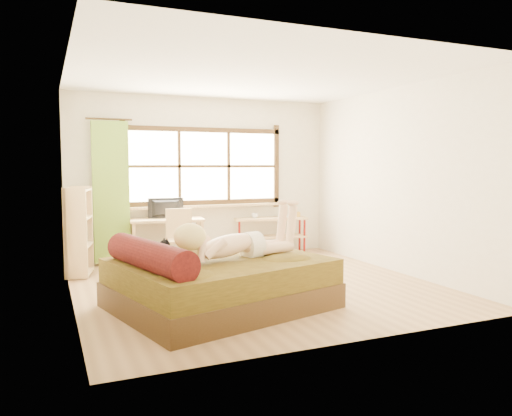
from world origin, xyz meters
name	(u,v)px	position (x,y,z in m)	size (l,w,h in m)	color
floor	(256,286)	(0.00, 0.00, 0.00)	(4.50, 4.50, 0.00)	#9E754C
ceiling	(256,75)	(0.00, 0.00, 2.70)	(4.50, 4.50, 0.00)	white
wall_back	(204,178)	(0.00, 2.25, 1.35)	(4.50, 4.50, 0.00)	silver
wall_front	(357,191)	(0.00, -2.25, 1.35)	(4.50, 4.50, 0.00)	silver
wall_left	(69,185)	(-2.25, 0.00, 1.35)	(4.50, 4.50, 0.00)	silver
wall_right	(397,180)	(2.25, 0.00, 1.35)	(4.50, 4.50, 0.00)	silver
window	(205,169)	(0.00, 2.22, 1.51)	(2.80, 0.16, 1.46)	#FFEDBF
curtain	(111,192)	(-1.55, 2.13, 1.15)	(0.55, 0.10, 2.20)	olive
bed	(216,281)	(-0.79, -0.75, 0.29)	(2.53, 2.22, 0.82)	#382710
woman	(235,229)	(-0.59, -0.79, 0.87)	(1.52, 0.43, 0.65)	beige
kitten	(153,250)	(-1.46, -0.64, 0.67)	(0.33, 0.13, 0.26)	black
desk	(167,225)	(-0.72, 1.95, 0.62)	(1.21, 0.68, 0.72)	tan
monitor	(166,208)	(-0.72, 2.00, 0.88)	(0.57, 0.07, 0.33)	black
chair	(180,235)	(-0.61, 1.58, 0.50)	(0.45, 0.45, 0.90)	tan
pipe_shelf	(271,227)	(1.17, 2.07, 0.48)	(1.33, 0.51, 0.73)	tan
cup	(255,216)	(0.86, 2.07, 0.69)	(0.11, 0.11, 0.09)	gray
book	(281,216)	(1.36, 2.07, 0.66)	(0.16, 0.22, 0.02)	gray
bookshelf	(79,231)	(-2.08, 1.51, 0.64)	(0.43, 0.60, 1.26)	tan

